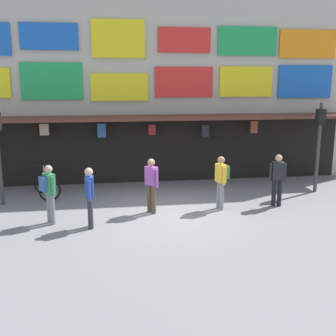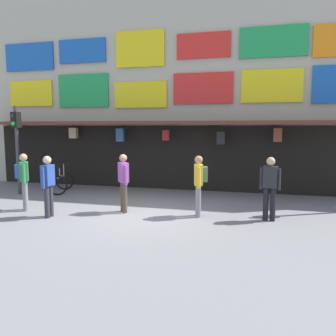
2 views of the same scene
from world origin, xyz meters
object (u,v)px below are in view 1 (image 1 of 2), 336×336
Objects in this scene: pedestrian_in_white at (151,183)px; pedestrian_in_green at (49,190)px; pedestrian_in_yellow at (221,179)px; pedestrian_in_blue at (90,194)px; bicycle_parked at (47,186)px; pedestrian_in_red at (278,177)px; traffic_light_far at (319,133)px.

pedestrian_in_white and pedestrian_in_green have the same top height.
pedestrian_in_green is (-2.91, -0.53, 0.04)m from pedestrian_in_white.
pedestrian_in_yellow is 4.11m from pedestrian_in_blue.
bicycle_parked is 0.79× the size of pedestrian_in_blue.
pedestrian_in_red is at bearing 1.56° from pedestrian_in_white.
pedestrian_in_red is at bearing 5.26° from pedestrian_in_green.
pedestrian_in_yellow is at bearing 6.71° from pedestrian_in_green.
bicycle_parked is at bearing 147.01° from pedestrian_in_white.
pedestrian_in_red is (7.42, -2.09, 0.55)m from bicycle_parked.
pedestrian_in_white is at bearing -165.75° from traffic_light_far.
bicycle_parked is 7.73m from pedestrian_in_red.
pedestrian_in_green is at bearing -173.29° from pedestrian_in_yellow.
bicycle_parked is at bearing 116.66° from pedestrian_in_blue.
pedestrian_in_yellow is at bearing -159.36° from traffic_light_far.
bicycle_parked is at bearing 159.06° from pedestrian_in_yellow.
traffic_light_far is 1.90× the size of pedestrian_in_green.
pedestrian_in_blue is (-3.96, -1.08, -0.04)m from pedestrian_in_yellow.
pedestrian_in_white is at bearing -32.99° from bicycle_parked.
pedestrian_in_yellow and pedestrian_in_blue have the same top height.
bicycle_parked is at bearing 99.93° from pedestrian_in_green.
pedestrian_in_white is (1.78, 1.01, 0.00)m from pedestrian_in_blue.
pedestrian_in_blue is at bearing -162.01° from traffic_light_far.
pedestrian_in_green is (-9.03, -2.08, -1.16)m from traffic_light_far.
pedestrian_in_red is (1.85, 0.04, -0.04)m from pedestrian_in_yellow.
pedestrian_in_white is (-2.18, -0.07, -0.04)m from pedestrian_in_yellow.
pedestrian_in_white is 1.00× the size of pedestrian_in_green.
pedestrian_in_yellow and pedestrian_in_green have the same top height.
pedestrian_in_red is at bearing -145.33° from traffic_light_far.
pedestrian_in_yellow is 1.00× the size of pedestrian_in_blue.
pedestrian_in_yellow is 1.85m from pedestrian_in_red.
traffic_light_far is 6.42m from pedestrian_in_white.
pedestrian_in_yellow reaches higher than bicycle_parked.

